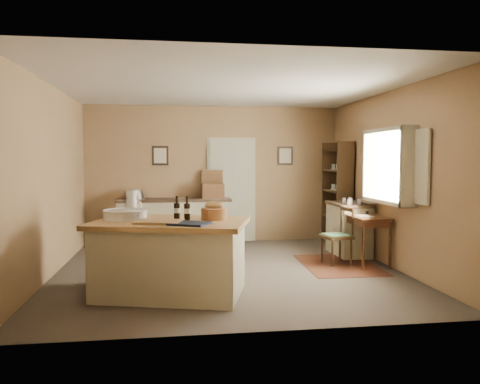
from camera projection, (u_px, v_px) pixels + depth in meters
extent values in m
plane|color=brown|center=(228.00, 271.00, 6.94)|extent=(5.00, 5.00, 0.00)
cube|color=#9A7651|center=(214.00, 174.00, 9.31)|extent=(5.00, 0.10, 2.70)
cube|color=#9A7651|center=(259.00, 191.00, 4.37)|extent=(5.00, 0.10, 2.70)
cube|color=#9A7651|center=(50.00, 181.00, 6.49)|extent=(0.10, 5.00, 2.70)
cube|color=#9A7651|center=(389.00, 179.00, 7.19)|extent=(0.10, 5.00, 2.70)
plane|color=silver|center=(228.00, 86.00, 6.75)|extent=(5.00, 5.00, 0.00)
cube|color=#B7BCA1|center=(231.00, 189.00, 9.35)|extent=(0.97, 0.06, 2.11)
cube|color=black|center=(160.00, 156.00, 9.12)|extent=(0.32, 0.02, 0.38)
cube|color=beige|center=(160.00, 156.00, 9.11)|extent=(0.24, 0.01, 0.30)
cube|color=black|center=(285.00, 156.00, 9.47)|extent=(0.32, 0.02, 0.38)
cube|color=beige|center=(285.00, 156.00, 9.46)|extent=(0.24, 0.01, 0.30)
cube|color=beige|center=(387.00, 201.00, 7.00)|extent=(0.25, 1.32, 0.06)
cube|color=beige|center=(389.00, 130.00, 6.92)|extent=(0.25, 1.32, 0.06)
cube|color=white|center=(395.00, 166.00, 6.98)|extent=(0.01, 1.20, 1.00)
cube|color=beige|center=(422.00, 167.00, 6.16)|extent=(0.04, 0.35, 1.00)
cube|color=beige|center=(370.00, 165.00, 7.78)|extent=(0.04, 0.35, 1.00)
cube|color=beige|center=(171.00, 260.00, 5.68)|extent=(1.90, 1.46, 0.85)
cube|color=#9E734A|center=(170.00, 223.00, 5.65)|extent=(2.06, 1.62, 0.06)
cylinder|color=white|center=(125.00, 215.00, 5.75)|extent=(0.53, 0.53, 0.11)
cube|color=#9E734A|center=(159.00, 222.00, 5.41)|extent=(0.61, 0.49, 0.03)
cube|color=black|center=(190.00, 224.00, 5.29)|extent=(0.53, 0.49, 0.02)
cylinder|color=#9B6535|center=(214.00, 214.00, 5.72)|extent=(0.32, 0.32, 0.14)
cylinder|color=black|center=(177.00, 208.00, 5.75)|extent=(0.07, 0.07, 0.29)
cylinder|color=black|center=(187.00, 208.00, 5.70)|extent=(0.07, 0.07, 0.29)
cube|color=beige|center=(175.00, 223.00, 8.97)|extent=(2.11, 0.58, 0.85)
cube|color=#332319|center=(174.00, 200.00, 8.94)|extent=(2.15, 0.61, 0.05)
cube|color=#54361E|center=(213.00, 191.00, 9.03)|extent=(0.42, 0.32, 0.28)
cylinder|color=#59544F|center=(135.00, 194.00, 8.83)|extent=(0.36, 0.36, 0.18)
cube|color=#4E2314|center=(339.00, 265.00, 7.30)|extent=(1.15, 1.64, 0.01)
cube|color=#331A0D|center=(367.00, 217.00, 7.31)|extent=(0.50, 0.82, 0.03)
cube|color=#331A0D|center=(367.00, 221.00, 7.31)|extent=(0.44, 0.76, 0.10)
cube|color=silver|center=(364.00, 216.00, 7.30)|extent=(0.22, 0.30, 0.01)
cylinder|color=black|center=(367.00, 213.00, 7.54)|extent=(0.05, 0.05, 0.05)
cylinder|color=#331A0D|center=(363.00, 246.00, 6.94)|extent=(0.04, 0.04, 0.72)
cylinder|color=#331A0D|center=(390.00, 245.00, 7.00)|extent=(0.04, 0.04, 0.72)
cylinder|color=#331A0D|center=(345.00, 238.00, 7.67)|extent=(0.04, 0.04, 0.72)
cylinder|color=#331A0D|center=(370.00, 237.00, 7.73)|extent=(0.04, 0.04, 0.72)
cube|color=beige|center=(349.00, 230.00, 8.08)|extent=(0.51, 0.93, 0.85)
cube|color=#332319|center=(349.00, 204.00, 8.05)|extent=(0.54, 0.97, 0.05)
cylinder|color=silver|center=(351.00, 201.00, 7.90)|extent=(0.22, 0.22, 0.09)
cube|color=#312011|center=(346.00, 196.00, 8.52)|extent=(0.34, 0.04, 1.98)
cube|color=#312011|center=(330.00, 192.00, 9.36)|extent=(0.34, 0.04, 1.98)
cube|color=#312011|center=(345.00, 194.00, 8.96)|extent=(0.02, 0.89, 1.98)
cube|color=#312011|center=(337.00, 242.00, 9.00)|extent=(0.34, 0.85, 0.03)
cube|color=#312011|center=(337.00, 217.00, 8.97)|extent=(0.34, 0.85, 0.03)
cube|color=#312011|center=(337.00, 191.00, 8.93)|extent=(0.34, 0.85, 0.03)
cube|color=#312011|center=(338.00, 171.00, 8.91)|extent=(0.34, 0.85, 0.03)
cube|color=#312011|center=(338.00, 150.00, 8.88)|extent=(0.34, 0.85, 0.03)
cylinder|color=white|center=(338.00, 188.00, 8.93)|extent=(0.12, 0.12, 0.11)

